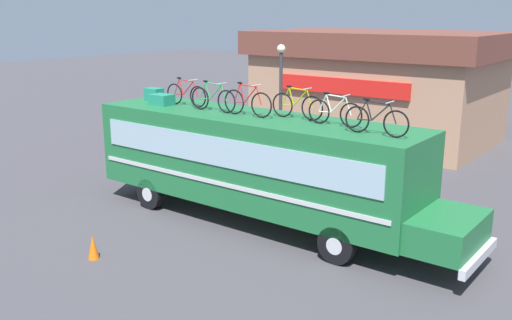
{
  "coord_description": "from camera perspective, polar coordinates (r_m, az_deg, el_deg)",
  "views": [
    {
      "loc": [
        10.07,
        -12.91,
        6.15
      ],
      "look_at": [
        0.16,
        0.0,
        1.92
      ],
      "focal_mm": 39.91,
      "sensor_mm": 36.0,
      "label": 1
    }
  ],
  "objects": [
    {
      "name": "traffic_cone",
      "position": [
        15.34,
        -16.01,
        -8.37
      ],
      "size": [
        0.29,
        0.29,
        0.65
      ],
      "primitive_type": "cone",
      "color": "orange",
      "rests_on": "ground"
    },
    {
      "name": "rooftop_bicycle_1",
      "position": [
        18.47,
        -7.04,
        6.57
      ],
      "size": [
        1.72,
        0.44,
        0.9
      ],
      "color": "black",
      "rests_on": "bus"
    },
    {
      "name": "rooftop_bicycle_6",
      "position": [
        14.18,
        11.95,
        3.94
      ],
      "size": [
        1.7,
        0.44,
        0.89
      ],
      "color": "black",
      "rests_on": "bus"
    },
    {
      "name": "roadside_building",
      "position": [
        28.95,
        12.1,
        7.41
      ],
      "size": [
        11.53,
        7.71,
        5.29
      ],
      "color": "tan",
      "rests_on": "ground"
    },
    {
      "name": "rooftop_bicycle_2",
      "position": [
        17.34,
        -4.33,
        6.15
      ],
      "size": [
        1.76,
        0.44,
        0.92
      ],
      "color": "black",
      "rests_on": "bus"
    },
    {
      "name": "luggage_bag_2",
      "position": [
        18.77,
        -9.42,
        5.99
      ],
      "size": [
        0.72,
        0.53,
        0.35
      ],
      "primitive_type": "cube",
      "color": "#1E7F66",
      "rests_on": "bus"
    },
    {
      "name": "ground_plane",
      "position": [
        17.49,
        -0.42,
        -6.03
      ],
      "size": [
        120.0,
        120.0,
        0.0
      ],
      "primitive_type": "plane",
      "color": "#423F44"
    },
    {
      "name": "street_lamp",
      "position": [
        23.7,
        2.5,
        7.08
      ],
      "size": [
        0.35,
        0.35,
        4.91
      ],
      "color": "#38383D",
      "rests_on": "ground"
    },
    {
      "name": "rooftop_bicycle_5",
      "position": [
        15.19,
        7.88,
        4.79
      ],
      "size": [
        1.62,
        0.44,
        0.88
      ],
      "color": "black",
      "rests_on": "bus"
    },
    {
      "name": "rooftop_bicycle_4",
      "position": [
        16.07,
        4.13,
        5.49
      ],
      "size": [
        1.7,
        0.44,
        0.93
      ],
      "color": "black",
      "rests_on": "bus"
    },
    {
      "name": "rooftop_bicycle_3",
      "position": [
        16.48,
        -0.86,
        5.81
      ],
      "size": [
        1.73,
        0.44,
        0.97
      ],
      "color": "black",
      "rests_on": "bus"
    },
    {
      "name": "luggage_bag_1",
      "position": [
        19.66,
        -10.17,
        6.47
      ],
      "size": [
        0.6,
        0.39,
        0.44
      ],
      "primitive_type": "cube",
      "color": "#1E7F66",
      "rests_on": "bus"
    },
    {
      "name": "bus",
      "position": [
        16.79,
        0.15,
        -0.09
      ],
      "size": [
        12.09,
        2.61,
        3.24
      ],
      "color": "#1E6B38",
      "rests_on": "ground"
    }
  ]
}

